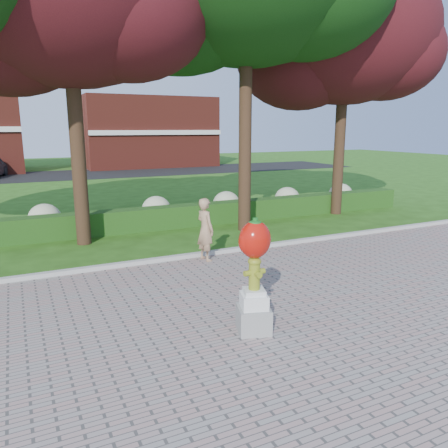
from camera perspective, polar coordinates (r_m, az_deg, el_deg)
name	(u,v)px	position (r m, az deg, el deg)	size (l,w,h in m)	color
ground	(222,298)	(9.57, -0.29, -9.64)	(100.00, 100.00, 0.00)	#264D13
walkway	(348,398)	(6.58, 15.90, -21.02)	(40.00, 14.00, 0.04)	gray
curb	(175,258)	(12.17, -6.36, -4.46)	(40.00, 0.18, 0.15)	#ADADA5
lawn_hedge	(138,220)	(15.81, -11.22, 0.53)	(24.00, 0.70, 0.80)	#204213
hydrangea_row	(145,210)	(16.88, -10.22, 1.84)	(20.10, 1.10, 0.99)	#AAAF86
street	(69,175)	(36.39, -19.64, 6.07)	(50.00, 8.00, 0.02)	black
building_right	(146,132)	(43.64, -10.17, 11.73)	(12.00, 8.00, 6.40)	maroon
tree_far_right	(342,41)	(19.32, 15.17, 22.08)	(7.88, 6.72, 10.21)	black
hydrant_sculpture	(254,273)	(7.65, 3.99, -6.36)	(0.70, 0.70, 2.07)	gray
woman	(205,229)	(11.85, -2.46, -0.71)	(0.63, 0.41, 1.73)	tan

